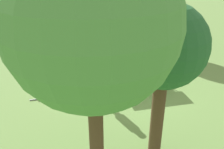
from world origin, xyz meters
TOP-DOWN VIEW (x-y plane):
  - ground_plane at (0.00, 0.00)m, footprint 60.00×60.00m
  - track at (0.00, 0.33)m, footprint 0.72×5.70m
  - locomotive at (0.00, 1.19)m, footprint 0.68×1.45m
  - passenger_car at (0.00, -0.57)m, footprint 0.78×2.00m
  - conductor_person at (-0.83, 0.84)m, footprint 0.30×0.30m
  - park_bench at (3.09, 0.22)m, footprint 1.31×0.44m
  - oak_tree_near at (-4.44, 1.59)m, footprint 2.22×2.22m
  - oak_tree_distant at (-3.29, 0.06)m, footprint 1.70×1.70m

SIDE VIEW (x-z plane):
  - ground_plane at x=0.00m, z-range 0.00..0.00m
  - track at x=0.00m, z-range 0.00..0.04m
  - park_bench at x=3.09m, z-range 0.01..0.83m
  - passenger_car at x=0.00m, z-range -0.06..0.91m
  - locomotive at x=0.00m, z-range -0.05..1.02m
  - conductor_person at x=-0.83m, z-range 0.15..1.77m
  - oak_tree_distant at x=-3.29m, z-range 0.84..4.31m
  - oak_tree_near at x=-4.44m, z-range 1.11..5.58m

